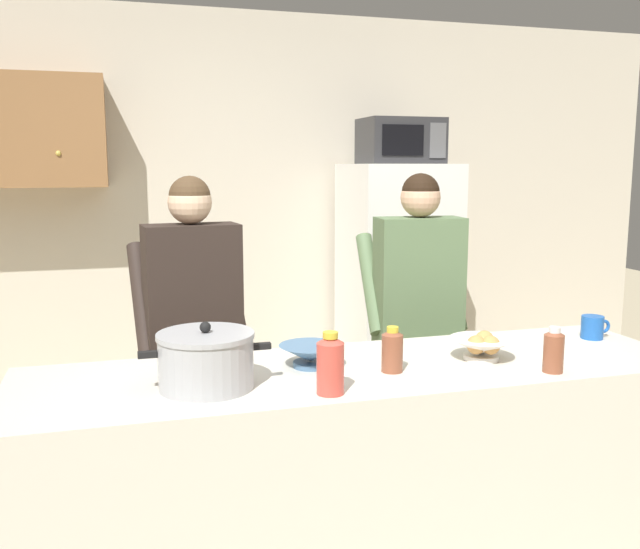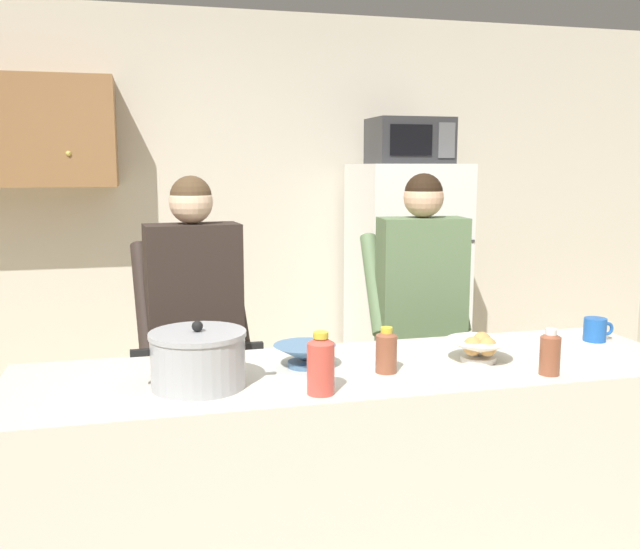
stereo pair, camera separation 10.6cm
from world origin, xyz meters
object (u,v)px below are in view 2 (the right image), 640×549
refrigerator (405,292)px  coffee_mug (596,330)px  bread_bowl (479,348)px  empty_bowl (305,354)px  microwave (409,141)px  bottle_far_corner (321,364)px  cooking_pot (198,359)px  person_near_pot (194,315)px  bottle_near_edge (550,352)px  person_by_sink (421,302)px  bottle_mid_counter (386,350)px

refrigerator → coffee_mug: refrigerator is taller
coffee_mug → bread_bowl: 0.62m
empty_bowl → microwave: bearing=58.7°
bottle_far_corner → coffee_mug: bearing=16.3°
cooking_pot → empty_bowl: bearing=18.8°
person_near_pot → empty_bowl: (0.34, -0.68, -0.02)m
bottle_far_corner → bread_bowl: bearing=17.9°
bread_bowl → bottle_near_edge: bottle_near_edge is taller
person_by_sink → empty_bowl: (-0.72, -0.69, -0.02)m
bottle_near_edge → bottle_mid_counter: 0.56m
refrigerator → empty_bowl: refrigerator is taller
coffee_mug → bottle_near_edge: bottle_near_edge is taller
bottle_near_edge → refrigerator: bearing=82.2°
person_by_sink → coffee_mug: bearing=-50.8°
empty_bowl → bottle_near_edge: (0.79, -0.29, 0.03)m
person_near_pot → bottle_far_corner: person_near_pot is taller
refrigerator → person_near_pot: (-1.42, -1.11, 0.16)m
bottle_near_edge → bottle_mid_counter: same height
person_by_sink → cooking_pot: person_by_sink is taller
person_near_pot → bottle_far_corner: (0.32, -0.98, 0.03)m
person_by_sink → person_near_pot: bearing=-179.5°
person_by_sink → bread_bowl: person_by_sink is taller
person_near_pot → refrigerator: bearing=38.1°
person_near_pot → coffee_mug: (1.57, -0.61, -0.02)m
refrigerator → bottle_mid_counter: size_ratio=10.25×
cooking_pot → bottle_near_edge: 1.19m
microwave → bottle_mid_counter: size_ratio=3.00×
bread_bowl → bottle_mid_counter: 0.38m
coffee_mug → empty_bowl: (-1.23, -0.07, -0.00)m
microwave → bottle_far_corner: bearing=-117.8°
bread_bowl → bottle_far_corner: bearing=-162.1°
microwave → cooking_pot: microwave is taller
bottle_near_edge → microwave: bearing=82.2°
person_near_pot → empty_bowl: 0.76m
cooking_pot → bottle_far_corner: 0.40m
refrigerator → bottle_far_corner: size_ratio=8.24×
empty_bowl → person_by_sink: bearing=43.7°
person_by_sink → bottle_mid_counter: bearing=-119.5°
refrigerator → bottle_far_corner: bearing=-117.6°
person_near_pot → bottle_mid_counter: bearing=-53.7°
microwave → empty_bowl: (-1.08, -1.77, -0.81)m
empty_bowl → bottle_near_edge: bottle_near_edge is taller
bread_bowl → bottle_mid_counter: size_ratio=1.50×
refrigerator → bottle_near_edge: 2.12m
cooking_pot → empty_bowl: cooking_pot is taller
microwave → empty_bowl: 2.23m
person_by_sink → microwave: bearing=72.0°
microwave → coffee_mug: microwave is taller
cooking_pot → bottle_mid_counter: 0.64m
refrigerator → bottle_near_edge: (-0.29, -2.09, 0.18)m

